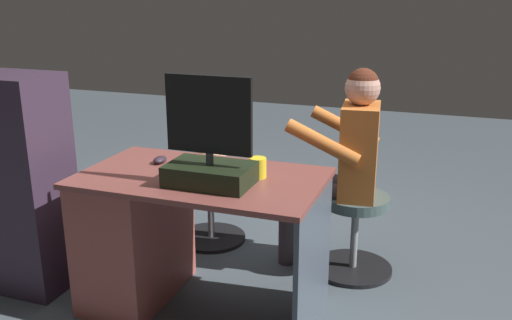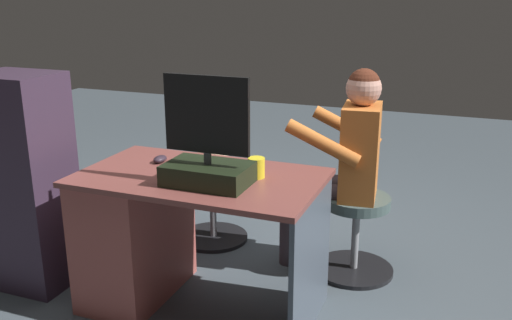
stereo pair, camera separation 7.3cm
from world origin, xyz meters
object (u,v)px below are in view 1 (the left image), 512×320
(monitor, at_px, (210,157))
(tv_remote, at_px, (176,172))
(office_chair_teddy, at_px, (211,201))
(person, at_px, (344,154))
(cup, at_px, (258,168))
(teddy_bear, at_px, (210,152))
(desk, at_px, (150,230))
(keyboard, at_px, (214,167))
(computer_mouse, at_px, (160,160))
(visitor_chair, at_px, (355,227))

(monitor, xyz_separation_m, tv_remote, (0.23, -0.09, -0.12))
(office_chair_teddy, bearing_deg, person, 173.67)
(cup, height_order, teddy_bear, cup)
(person, bearing_deg, desk, 37.47)
(cup, xyz_separation_m, person, (-0.30, -0.61, -0.07))
(keyboard, distance_m, computer_mouse, 0.31)
(cup, xyz_separation_m, teddy_bear, (0.58, -0.72, -0.17))
(office_chair_teddy, relative_size, visitor_chair, 1.00)
(monitor, height_order, keyboard, monitor)
(monitor, relative_size, visitor_chair, 1.08)
(office_chair_teddy, bearing_deg, monitor, 114.73)
(desk, relative_size, computer_mouse, 12.54)
(monitor, bearing_deg, desk, -14.11)
(computer_mouse, distance_m, office_chair_teddy, 0.81)
(monitor, bearing_deg, teddy_bear, -65.53)
(keyboard, height_order, office_chair_teddy, keyboard)
(cup, bearing_deg, keyboard, -12.58)
(monitor, distance_m, keyboard, 0.27)
(computer_mouse, relative_size, visitor_chair, 0.20)
(keyboard, height_order, teddy_bear, teddy_bear)
(keyboard, relative_size, cup, 4.23)
(keyboard, bearing_deg, cup, 167.42)
(visitor_chair, distance_m, person, 0.45)
(tv_remote, bearing_deg, desk, -8.72)
(teddy_bear, bearing_deg, visitor_chair, 173.05)
(desk, height_order, cup, cup)
(computer_mouse, xyz_separation_m, person, (-0.87, -0.56, -0.04))
(monitor, xyz_separation_m, cup, (-0.18, -0.17, -0.08))
(desk, relative_size, teddy_bear, 3.99)
(desk, distance_m, office_chair_teddy, 0.78)
(cup, relative_size, office_chair_teddy, 0.21)
(teddy_bear, xyz_separation_m, visitor_chair, (-0.97, 0.12, -0.33))
(tv_remote, xyz_separation_m, person, (-0.71, -0.69, -0.03))
(keyboard, height_order, person, person)
(person, bearing_deg, visitor_chair, 173.67)
(desk, relative_size, tv_remote, 8.03)
(computer_mouse, height_order, office_chair_teddy, computer_mouse)
(keyboard, distance_m, person, 0.79)
(computer_mouse, relative_size, office_chair_teddy, 0.20)
(computer_mouse, bearing_deg, desk, 83.24)
(teddy_bear, distance_m, visitor_chair, 1.03)
(teddy_bear, relative_size, person, 0.25)
(keyboard, bearing_deg, teddy_bear, -63.86)
(tv_remote, relative_size, person, 0.12)
(cup, relative_size, teddy_bear, 0.33)
(office_chair_teddy, relative_size, teddy_bear, 1.58)
(computer_mouse, distance_m, teddy_bear, 0.68)
(keyboard, relative_size, visitor_chair, 0.88)
(teddy_bear, height_order, visitor_chair, teddy_bear)
(monitor, xyz_separation_m, computer_mouse, (0.39, -0.22, -0.11))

